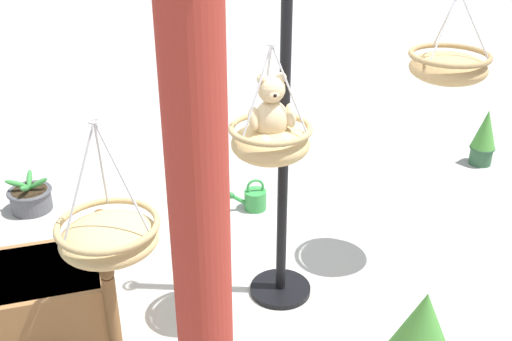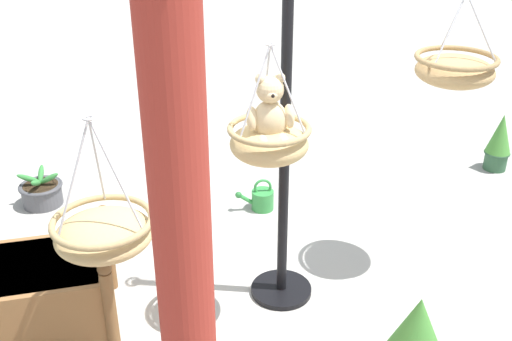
% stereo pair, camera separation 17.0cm
% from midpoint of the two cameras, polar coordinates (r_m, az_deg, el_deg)
% --- Properties ---
extents(ground_plane, '(40.00, 40.00, 0.00)m').
position_cam_midpoint_polar(ground_plane, '(4.46, -1.86, -11.65)').
color(ground_plane, '#ADAAA3').
extents(display_pole_central, '(0.44, 0.44, 2.58)m').
position_cam_midpoint_polar(display_pole_central, '(4.03, 1.33, -2.22)').
color(display_pole_central, black).
rests_on(display_pole_central, ground).
extents(hanging_basket_with_teddy, '(0.50, 0.50, 0.72)m').
position_cam_midpoint_polar(hanging_basket_with_teddy, '(3.55, 0.01, 2.83)').
color(hanging_basket_with_teddy, tan).
extents(teddy_bear, '(0.28, 0.25, 0.41)m').
position_cam_midpoint_polar(teddy_bear, '(3.46, 0.09, 5.47)').
color(teddy_bear, '#D1B789').
extents(hanging_basket_left_high, '(0.55, 0.55, 0.62)m').
position_cam_midpoint_polar(hanging_basket_left_high, '(4.26, 16.74, 9.49)').
color(hanging_basket_left_high, tan).
extents(hanging_basket_right_low, '(0.55, 0.55, 0.77)m').
position_cam_midpoint_polar(hanging_basket_right_low, '(3.27, -15.27, -6.04)').
color(hanging_basket_right_low, tan).
extents(greenhouse_pillar_far_back, '(0.44, 0.44, 3.05)m').
position_cam_midpoint_polar(greenhouse_pillar_far_back, '(2.35, -7.34, -6.99)').
color(greenhouse_pillar_far_back, '#9E2D23').
rests_on(greenhouse_pillar_far_back, ground).
extents(wooden_planter_box, '(0.92, 0.82, 0.69)m').
position_cam_midpoint_polar(wooden_planter_box, '(4.21, -20.33, -11.41)').
color(wooden_planter_box, olive).
rests_on(wooden_planter_box, ground).
extents(potted_plant_small_succulent, '(0.26, 0.26, 0.60)m').
position_cam_midpoint_polar(potted_plant_small_succulent, '(6.56, 20.20, 2.97)').
color(potted_plant_small_succulent, '#2D5638').
rests_on(potted_plant_small_succulent, ground).
extents(potted_plant_broad_leaf, '(0.40, 0.39, 0.34)m').
position_cam_midpoint_polar(potted_plant_broad_leaf, '(5.79, -21.46, -2.38)').
color(potted_plant_broad_leaf, '#4C4C51').
rests_on(potted_plant_broad_leaf, ground).
extents(watering_can, '(0.35, 0.20, 0.30)m').
position_cam_midpoint_polar(watering_can, '(5.41, -1.06, -2.72)').
color(watering_can, '#338C3F').
rests_on(watering_can, ground).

